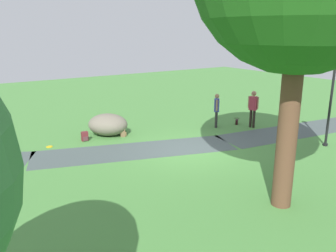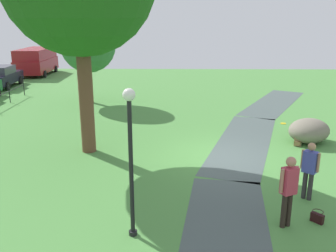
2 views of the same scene
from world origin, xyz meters
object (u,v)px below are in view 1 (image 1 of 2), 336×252
object	(u,v)px
man_near_boulder	(217,108)
backpack_by_boulder	(123,132)
lamp_post	(332,94)
spare_backpack_on_lawn	(85,136)
handbag_on_grass	(237,122)
woman_with_handbag	(253,106)
frisbee_on_grass	(49,147)
lawn_boulder	(108,125)

from	to	relation	value
man_near_boulder	backpack_by_boulder	distance (m)	4.75
lamp_post	spare_backpack_on_lawn	distance (m)	10.40
handbag_on_grass	backpack_by_boulder	xyz separation A→B (m)	(5.80, -1.34, 0.05)
lamp_post	spare_backpack_on_lawn	size ratio (longest dim) A/B	8.77
backpack_by_boulder	woman_with_handbag	bearing A→B (deg)	159.91
handbag_on_grass	spare_backpack_on_lawn	xyz separation A→B (m)	(7.47, -1.67, 0.05)
backpack_by_boulder	frisbee_on_grass	xyz separation A→B (m)	(3.20, -0.33, -0.18)
spare_backpack_on_lawn	frisbee_on_grass	distance (m)	1.54
spare_backpack_on_lawn	frisbee_on_grass	size ratio (longest dim) A/B	1.52
woman_with_handbag	man_near_boulder	world-z (taller)	woman_with_handbag
lawn_boulder	handbag_on_grass	xyz separation A→B (m)	(-6.26, 1.91, -0.35)
handbag_on_grass	backpack_by_boulder	world-z (taller)	backpack_by_boulder
woman_with_handbag	backpack_by_boulder	xyz separation A→B (m)	(5.99, -2.19, -0.88)
backpack_by_boulder	frisbee_on_grass	bearing A→B (deg)	-5.87
man_near_boulder	frisbee_on_grass	world-z (taller)	man_near_boulder
man_near_boulder	handbag_on_grass	distance (m)	1.52
lawn_boulder	spare_backpack_on_lawn	world-z (taller)	lawn_boulder
handbag_on_grass	spare_backpack_on_lawn	world-z (taller)	spare_backpack_on_lawn
woman_with_handbag	frisbee_on_grass	bearing A→B (deg)	-15.33
lamp_post	backpack_by_boulder	bearing A→B (deg)	-42.48
lamp_post	woman_with_handbag	world-z (taller)	lamp_post
man_near_boulder	frisbee_on_grass	size ratio (longest dim) A/B	6.34
handbag_on_grass	frisbee_on_grass	size ratio (longest dim) A/B	1.46
lamp_post	lawn_boulder	bearing A→B (deg)	-43.17
spare_backpack_on_lawn	lamp_post	bearing A→B (deg)	142.52
handbag_on_grass	frisbee_on_grass	distance (m)	9.16
lamp_post	man_near_boulder	world-z (taller)	lamp_post
spare_backpack_on_lawn	man_near_boulder	bearing A→B (deg)	166.34
lamp_post	frisbee_on_grass	distance (m)	11.66
spare_backpack_on_lawn	backpack_by_boulder	bearing A→B (deg)	168.96
lamp_post	handbag_on_grass	bearing A→B (deg)	-82.13
backpack_by_boulder	frisbee_on_grass	distance (m)	3.23
woman_with_handbag	handbag_on_grass	bearing A→B (deg)	-77.19
backpack_by_boulder	lawn_boulder	bearing A→B (deg)	-51.40
woman_with_handbag	backpack_by_boulder	distance (m)	6.44
man_near_boulder	lamp_post	bearing A→B (deg)	111.92
lawn_boulder	frisbee_on_grass	bearing A→B (deg)	5.06
lawn_boulder	man_near_boulder	size ratio (longest dim) A/B	1.41
lawn_boulder	backpack_by_boulder	xyz separation A→B (m)	(-0.46, 0.57, -0.30)
woman_with_handbag	spare_backpack_on_lawn	world-z (taller)	woman_with_handbag
lamp_post	man_near_boulder	distance (m)	5.21
man_near_boulder	spare_backpack_on_lawn	distance (m)	6.44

